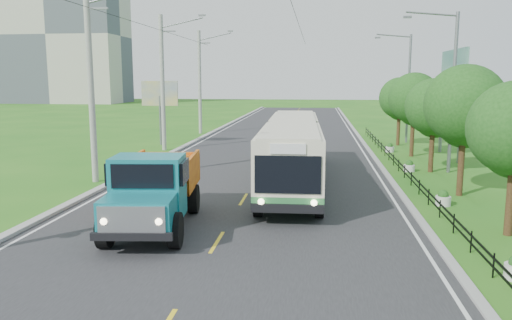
% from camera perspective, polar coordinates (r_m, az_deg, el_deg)
% --- Properties ---
extents(ground, '(240.00, 240.00, 0.00)m').
position_cam_1_polar(ground, '(16.68, -4.48, -9.39)').
color(ground, '#246818').
rests_on(ground, ground).
extents(road, '(14.00, 120.00, 0.02)m').
position_cam_1_polar(road, '(36.03, 1.80, 0.72)').
color(road, '#28282B').
rests_on(road, ground).
extents(curb_left, '(0.40, 120.00, 0.15)m').
position_cam_1_polar(curb_left, '(37.35, -9.27, 1.01)').
color(curb_left, '#9E9E99').
rests_on(curb_left, ground).
extents(curb_right, '(0.30, 120.00, 0.10)m').
position_cam_1_polar(curb_right, '(36.10, 13.18, 0.57)').
color(curb_right, '#9E9E99').
rests_on(curb_right, ground).
extents(edge_line_left, '(0.12, 120.00, 0.00)m').
position_cam_1_polar(edge_line_left, '(37.21, -8.46, 0.92)').
color(edge_line_left, silver).
rests_on(edge_line_left, road).
extents(edge_line_right, '(0.12, 120.00, 0.00)m').
position_cam_1_polar(edge_line_right, '(36.05, 12.39, 0.54)').
color(edge_line_right, silver).
rests_on(edge_line_right, road).
extents(centre_dash, '(0.12, 2.20, 0.00)m').
position_cam_1_polar(centre_dash, '(16.68, -4.48, -9.32)').
color(centre_dash, yellow).
rests_on(centre_dash, road).
extents(railing_right, '(0.04, 40.00, 0.60)m').
position_cam_1_polar(railing_right, '(30.30, 15.99, -0.69)').
color(railing_right, black).
rests_on(railing_right, ground).
extents(pole_near, '(3.51, 0.32, 10.00)m').
position_cam_1_polar(pole_near, '(27.04, -18.30, 8.28)').
color(pole_near, gray).
rests_on(pole_near, ground).
extents(pole_mid, '(3.51, 0.32, 10.00)m').
position_cam_1_polar(pole_mid, '(38.25, -10.59, 8.71)').
color(pole_mid, gray).
rests_on(pole_mid, ground).
extents(pole_far, '(3.51, 0.32, 10.00)m').
position_cam_1_polar(pole_far, '(49.83, -6.41, 8.88)').
color(pole_far, gray).
rests_on(pole_far, ground).
extents(tree_third, '(3.60, 3.62, 6.00)m').
position_cam_1_polar(tree_third, '(24.59, 22.78, 5.40)').
color(tree_third, '#382314').
rests_on(tree_third, ground).
extents(tree_fourth, '(3.24, 3.31, 5.40)m').
position_cam_1_polar(tree_fourth, '(30.42, 19.69, 5.41)').
color(tree_fourth, '#382314').
rests_on(tree_fourth, ground).
extents(tree_fifth, '(3.48, 3.52, 5.80)m').
position_cam_1_polar(tree_fifth, '(36.28, 17.65, 6.46)').
color(tree_fifth, '#382314').
rests_on(tree_fifth, ground).
extents(tree_back, '(3.30, 3.36, 5.50)m').
position_cam_1_polar(tree_back, '(42.20, 16.15, 6.58)').
color(tree_back, '#382314').
rests_on(tree_back, ground).
extents(streetlight_mid, '(3.02, 0.20, 9.07)m').
position_cam_1_polar(streetlight_mid, '(30.42, 21.34, 7.80)').
color(streetlight_mid, slate).
rests_on(streetlight_mid, ground).
extents(streetlight_far, '(3.02, 0.20, 9.07)m').
position_cam_1_polar(streetlight_far, '(44.13, 16.86, 8.27)').
color(streetlight_far, slate).
rests_on(streetlight_far, ground).
extents(planter_near, '(0.64, 0.64, 0.67)m').
position_cam_1_polar(planter_near, '(22.73, 20.60, -4.18)').
color(planter_near, silver).
rests_on(planter_near, ground).
extents(planter_mid, '(0.64, 0.64, 0.67)m').
position_cam_1_polar(planter_mid, '(30.40, 17.11, -0.73)').
color(planter_mid, silver).
rests_on(planter_mid, ground).
extents(planter_far, '(0.64, 0.64, 0.67)m').
position_cam_1_polar(planter_far, '(38.21, 15.03, 1.32)').
color(planter_far, silver).
rests_on(planter_far, ground).
extents(billboard_left, '(3.00, 0.20, 5.20)m').
position_cam_1_polar(billboard_left, '(41.50, -10.94, 7.03)').
color(billboard_left, slate).
rests_on(billboard_left, ground).
extents(billboard_right, '(0.24, 6.00, 7.30)m').
position_cam_1_polar(billboard_right, '(36.65, 21.61, 8.61)').
color(billboard_right, slate).
rests_on(billboard_right, ground).
extents(apartment_near, '(28.00, 14.00, 30.00)m').
position_cam_1_polar(apartment_near, '(125.25, -21.33, 13.01)').
color(apartment_near, '#B7B2A3').
rests_on(apartment_near, ground).
extents(apartment_far, '(24.00, 14.00, 26.00)m').
position_cam_1_polar(apartment_far, '(159.18, -25.07, 11.11)').
color(apartment_far, '#B7B2A3').
rests_on(apartment_far, ground).
extents(bus, '(3.12, 16.43, 3.16)m').
position_cam_1_polar(bus, '(25.80, 4.19, 1.57)').
color(bus, '#30783E').
rests_on(bus, ground).
extents(dump_truck, '(3.18, 6.79, 2.76)m').
position_cam_1_polar(dump_truck, '(18.27, -11.52, -2.83)').
color(dump_truck, '#157681').
rests_on(dump_truck, ground).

